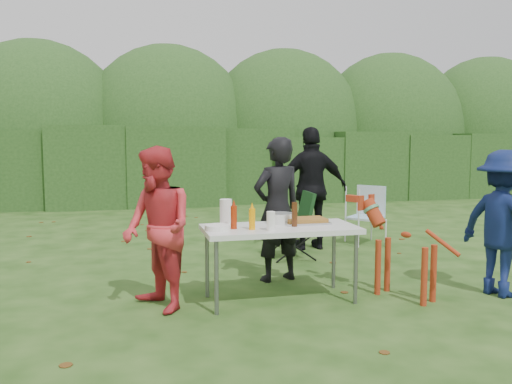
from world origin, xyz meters
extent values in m
plane|color=#1E4211|center=(0.00, 0.00, 0.00)|extent=(80.00, 80.00, 0.00)
cube|color=#23471C|center=(0.00, 8.00, 0.85)|extent=(22.00, 1.40, 1.70)
ellipsoid|color=#3D6628|center=(0.00, 9.60, 1.60)|extent=(20.00, 2.60, 3.20)
cube|color=silver|center=(0.30, 0.17, 0.71)|extent=(1.50, 0.70, 0.05)
cylinder|color=slate|center=(-0.38, -0.11, 0.34)|extent=(0.04, 0.04, 0.69)
cylinder|color=slate|center=(0.98, -0.11, 0.34)|extent=(0.04, 0.04, 0.69)
cylinder|color=slate|center=(-0.38, 0.45, 0.34)|extent=(0.04, 0.04, 0.69)
cylinder|color=slate|center=(0.98, 0.45, 0.34)|extent=(0.04, 0.04, 0.69)
imported|color=black|center=(0.48, 0.89, 0.80)|extent=(0.67, 0.52, 1.61)
imported|color=red|center=(-0.88, 0.15, 0.77)|extent=(0.83, 0.91, 1.53)
imported|color=black|center=(1.43, 2.42, 0.87)|extent=(1.04, 0.47, 1.75)
imported|color=#0D1949|center=(2.55, -0.20, 0.74)|extent=(0.80, 1.07, 1.48)
cube|color=#B7B7BA|center=(0.60, 0.28, 0.75)|extent=(0.45, 0.30, 0.02)
cube|color=#9A6627|center=(0.60, 0.28, 0.78)|extent=(0.40, 0.26, 0.04)
cylinder|color=#F99B05|center=(-0.01, 0.06, 0.84)|extent=(0.06, 0.06, 0.20)
cylinder|color=#97250A|center=(-0.17, 0.14, 0.85)|extent=(0.06, 0.06, 0.22)
cylinder|color=#47230F|center=(0.43, 0.13, 0.86)|extent=(0.06, 0.06, 0.24)
cylinder|color=white|center=(-0.20, 0.35, 0.87)|extent=(0.12, 0.12, 0.26)
cylinder|color=white|center=(0.15, -0.04, 0.83)|extent=(0.08, 0.08, 0.18)
cylinder|color=silver|center=(0.36, 0.37, 0.79)|extent=(0.26, 0.26, 0.10)
cylinder|color=white|center=(-0.33, 0.11, 0.77)|extent=(0.24, 0.24, 0.05)
camera|label=1|loc=(-1.18, -4.85, 1.63)|focal=38.00mm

